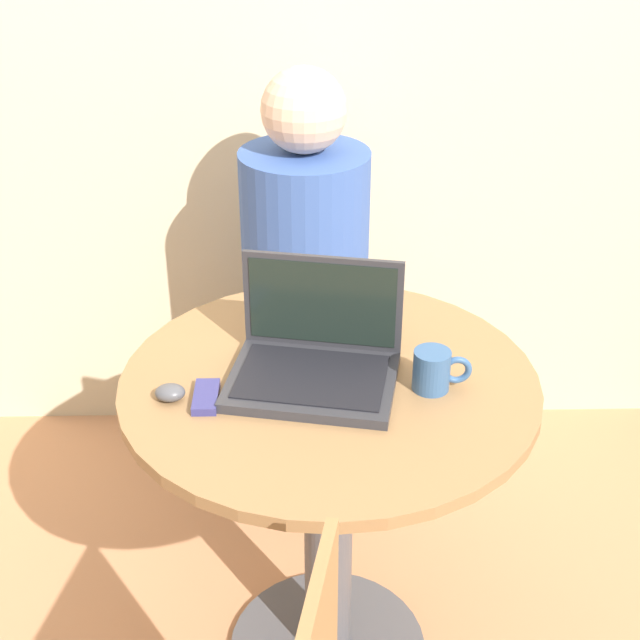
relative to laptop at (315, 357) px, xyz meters
The scene contains 6 objects.
round_table 0.27m from the laptop, 15.18° to the right, with size 0.81×0.81×0.77m.
laptop is the anchor object (origin of this frame).
cell_phone 0.22m from the laptop, 158.68° to the right, with size 0.05×0.10×0.02m.
computer_mouse 0.28m from the laptop, 164.53° to the right, with size 0.06×0.05×0.03m.
coffee_cup 0.23m from the laptop, 12.13° to the right, with size 0.11×0.07×0.08m.
person_seated 0.77m from the laptop, 90.58° to the left, with size 0.38×0.53×1.20m.
Camera 1 is at (-0.05, -1.44, 1.71)m, focal length 50.00 mm.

